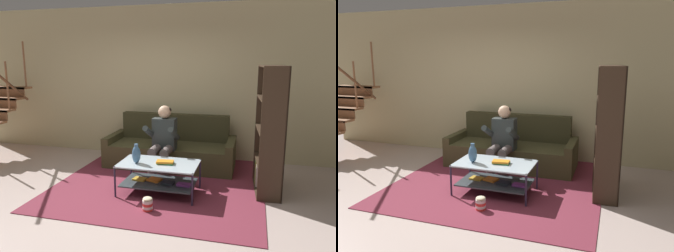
% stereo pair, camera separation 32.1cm
% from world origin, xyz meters
% --- Properties ---
extents(ground, '(16.80, 16.80, 0.00)m').
position_xyz_m(ground, '(0.00, 0.00, 0.00)').
color(ground, '#C0AAA1').
extents(back_partition, '(8.40, 0.12, 2.90)m').
position_xyz_m(back_partition, '(0.00, 2.46, 1.45)').
color(back_partition, '#C8BA88').
rests_on(back_partition, ground).
extents(couch, '(2.27, 0.90, 0.90)m').
position_xyz_m(couch, '(0.27, 1.81, 0.29)').
color(couch, '#3E3B21').
rests_on(couch, ground).
extents(person_seated_center, '(0.50, 0.58, 1.15)m').
position_xyz_m(person_seated_center, '(0.27, 1.27, 0.63)').
color(person_seated_center, '#5D514F').
rests_on(person_seated_center, ground).
extents(coffee_table, '(1.12, 0.65, 0.45)m').
position_xyz_m(coffee_table, '(0.42, 0.53, 0.30)').
color(coffee_table, '#AFC1CB').
rests_on(coffee_table, ground).
extents(area_rug, '(3.10, 3.22, 0.01)m').
position_xyz_m(area_rug, '(0.34, 1.04, 0.01)').
color(area_rug, maroon).
rests_on(area_rug, ground).
extents(vase, '(0.12, 0.12, 0.28)m').
position_xyz_m(vase, '(0.11, 0.45, 0.58)').
color(vase, '#3C6286').
rests_on(vase, coffee_table).
extents(book_stack, '(0.26, 0.17, 0.04)m').
position_xyz_m(book_stack, '(0.51, 0.52, 0.47)').
color(book_stack, '#298A47').
rests_on(book_stack, coffee_table).
extents(bookshelf, '(0.39, 0.90, 1.81)m').
position_xyz_m(bookshelf, '(1.95, 1.08, 0.74)').
color(bookshelf, '#37281B').
rests_on(bookshelf, ground).
extents(popcorn_tub, '(0.13, 0.13, 0.19)m').
position_xyz_m(popcorn_tub, '(0.44, -0.05, 0.09)').
color(popcorn_tub, red).
rests_on(popcorn_tub, ground).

